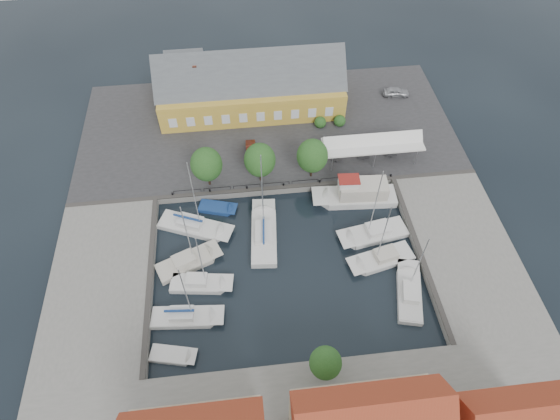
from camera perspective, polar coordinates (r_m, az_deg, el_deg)
The scene contains 21 objects.
ground at distance 58.21m, azimuth 0.67°, elevation -5.50°, with size 140.00×140.00×0.00m, color black.
north_quay at distance 73.02m, azimuth -1.53°, elevation 9.87°, with size 56.00×26.00×1.00m, color #2D2D30.
west_quay at distance 59.27m, azimuth -20.95°, elevation -8.48°, with size 12.00×24.00×1.00m, color slate.
east_quay at distance 62.37m, azimuth 21.47°, elevation -4.49°, with size 12.00×24.00×1.00m, color slate.
quay_edge_fittings at distance 60.09m, azimuth 0.15°, elevation -1.18°, with size 56.00×24.72×0.40m.
warehouse at distance 74.63m, azimuth -4.05°, elevation 14.66°, with size 28.56×14.00×9.55m.
tent_canopy at distance 67.03m, azimuth 11.25°, elevation 7.86°, with size 14.00×4.00×2.83m.
quay_trees at distance 61.91m, azimuth -2.48°, elevation 6.11°, with size 18.20×4.20×6.30m.
car_silver at distance 80.34m, azimuth 13.97°, elevation 13.79°, with size 1.69×4.20×1.43m, color #A5A7AC.
car_red at distance 67.94m, azimuth -3.57°, elevation 7.27°, with size 1.39×3.98×1.31m, color #5F2215.
center_sailboat at distance 59.56m, azimuth -1.97°, elevation -3.02°, with size 3.93×10.58×14.00m.
trawler at distance 63.71m, azimuth 9.46°, elevation 1.86°, with size 11.66×4.12×5.00m.
east_boat_a at distance 60.94m, azimuth 11.41°, elevation -2.85°, with size 9.34×4.44×12.65m.
east_boat_b at distance 58.89m, azimuth 12.31°, elevation -5.89°, with size 8.64×4.48×11.36m.
east_boat_c at distance 57.13m, azimuth 15.44°, elevation -9.80°, with size 4.54×8.66×10.72m.
west_boat_a at distance 61.39m, azimuth -10.44°, elevation -2.04°, with size 10.05×6.35×12.87m.
west_boat_b at distance 58.37m, azimuth -11.18°, elevation -6.33°, with size 8.44×5.65×11.08m.
west_boat_c at distance 56.53m, azimuth -9.70°, elevation -8.90°, with size 7.68×3.36×10.21m.
west_boat_d at distance 54.75m, azimuth -11.40°, elevation -12.74°, with size 8.38×3.16×11.00m.
launch_sw at distance 53.39m, azimuth -12.94°, elevation -16.92°, with size 5.25×2.95×0.98m.
launch_nw at distance 63.07m, azimuth -7.67°, elevation 0.19°, with size 5.42×3.33×0.88m.
Camera 1 is at (-4.28, -31.79, 48.58)m, focal length 30.00 mm.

